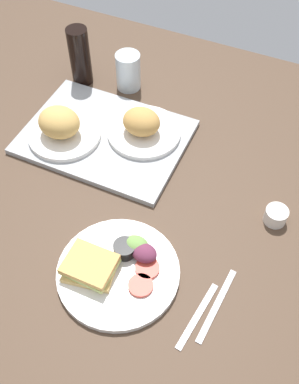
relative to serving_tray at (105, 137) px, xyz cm
name	(u,v)px	position (x,y,z in cm)	size (l,w,h in cm)	color
ground_plane	(138,211)	(18.72, -18.05, -2.30)	(190.00, 150.00, 3.00)	#4C3828
serving_tray	(105,137)	(0.00, 0.00, 0.00)	(45.00, 33.00, 1.60)	#9EA0A3
bread_plate_near	(61,127)	(-10.44, -5.30, 4.41)	(20.50, 20.50, 9.41)	white
bread_plate_far	(143,127)	(9.74, 4.67, 3.78)	(20.79, 20.79, 8.58)	white
plate_with_salad	(116,268)	(22.03, -36.23, 0.93)	(27.99, 27.99, 5.40)	white
drinking_glass	(128,71)	(-3.86, 23.45, 5.03)	(7.56, 7.56, 11.67)	silver
soda_bottle	(80,56)	(-18.39, 19.96, 8.43)	(6.40, 6.40, 18.47)	black
espresso_cup	(276,216)	(51.29, -7.52, 1.20)	(5.60, 5.60, 4.00)	silver
fork	(197,316)	(42.69, -38.65, -0.55)	(17.00, 1.40, 0.50)	#B7B7BC
knife	(217,305)	(45.69, -34.65, -0.55)	(19.00, 1.40, 0.50)	#B7B7BC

